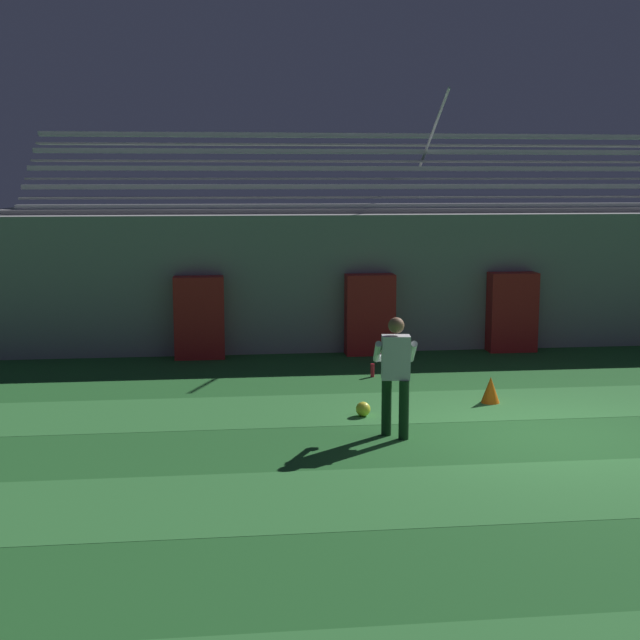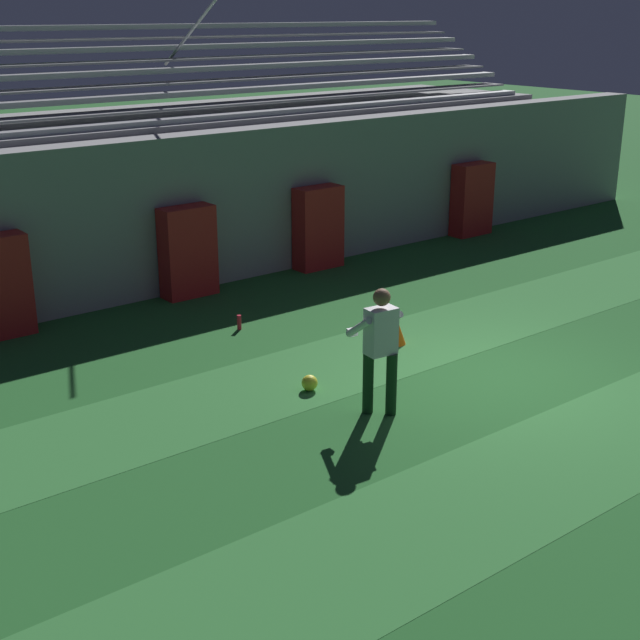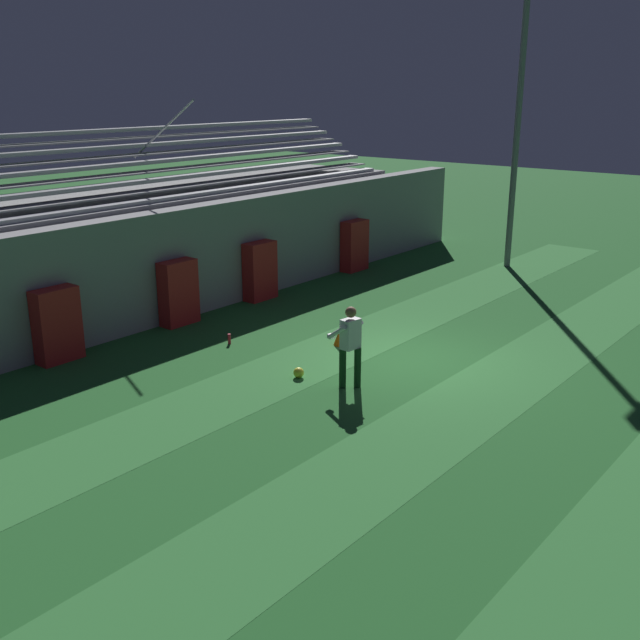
{
  "view_description": "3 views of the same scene",
  "coord_description": "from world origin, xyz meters",
  "px_view_note": "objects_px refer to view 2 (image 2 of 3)",
  "views": [
    {
      "loc": [
        -4.54,
        -11.54,
        3.51
      ],
      "look_at": [
        -3.09,
        0.82,
        1.54
      ],
      "focal_mm": 50.0,
      "sensor_mm": 36.0,
      "label": 1
    },
    {
      "loc": [
        -9.19,
        -7.54,
        4.9
      ],
      "look_at": [
        -2.19,
        1.28,
        0.96
      ],
      "focal_mm": 50.0,
      "sensor_mm": 36.0,
      "label": 2
    },
    {
      "loc": [
        -13.28,
        -8.09,
        5.72
      ],
      "look_at": [
        -2.31,
        0.75,
        1.32
      ],
      "focal_mm": 42.0,
      "sensor_mm": 36.0,
      "label": 3
    }
  ],
  "objects_px": {
    "goalkeeper": "(380,343)",
    "traffic_cone": "(397,331)",
    "padding_pillar_gate_left": "(188,252)",
    "soccer_ball": "(310,383)",
    "padding_pillar_far_right": "(472,199)",
    "padding_pillar_gate_right": "(318,228)",
    "water_bottle": "(239,322)"
  },
  "relations": [
    {
      "from": "soccer_ball",
      "to": "water_bottle",
      "type": "height_order",
      "value": "water_bottle"
    },
    {
      "from": "goalkeeper",
      "to": "soccer_ball",
      "type": "distance_m",
      "value": 1.41
    },
    {
      "from": "goalkeeper",
      "to": "padding_pillar_gate_right",
      "type": "bearing_deg",
      "value": 58.1
    },
    {
      "from": "padding_pillar_far_right",
      "to": "goalkeeper",
      "type": "height_order",
      "value": "goalkeeper"
    },
    {
      "from": "padding_pillar_gate_left",
      "to": "traffic_cone",
      "type": "distance_m",
      "value": 4.35
    },
    {
      "from": "padding_pillar_gate_left",
      "to": "soccer_ball",
      "type": "height_order",
      "value": "padding_pillar_gate_left"
    },
    {
      "from": "water_bottle",
      "to": "padding_pillar_far_right",
      "type": "bearing_deg",
      "value": 15.01
    },
    {
      "from": "padding_pillar_far_right",
      "to": "traffic_cone",
      "type": "bearing_deg",
      "value": -146.26
    },
    {
      "from": "goalkeeper",
      "to": "traffic_cone",
      "type": "distance_m",
      "value": 2.63
    },
    {
      "from": "padding_pillar_far_right",
      "to": "soccer_ball",
      "type": "distance_m",
      "value": 9.59
    },
    {
      "from": "padding_pillar_gate_left",
      "to": "goalkeeper",
      "type": "relative_size",
      "value": 0.98
    },
    {
      "from": "padding_pillar_gate_left",
      "to": "soccer_ball",
      "type": "relative_size",
      "value": 7.4
    },
    {
      "from": "padding_pillar_far_right",
      "to": "goalkeeper",
      "type": "relative_size",
      "value": 0.98
    },
    {
      "from": "padding_pillar_gate_right",
      "to": "traffic_cone",
      "type": "height_order",
      "value": "padding_pillar_gate_right"
    },
    {
      "from": "padding_pillar_far_right",
      "to": "soccer_ball",
      "type": "relative_size",
      "value": 7.4
    },
    {
      "from": "traffic_cone",
      "to": "water_bottle",
      "type": "height_order",
      "value": "traffic_cone"
    },
    {
      "from": "padding_pillar_gate_left",
      "to": "soccer_ball",
      "type": "bearing_deg",
      "value": -100.98
    },
    {
      "from": "soccer_ball",
      "to": "traffic_cone",
      "type": "height_order",
      "value": "traffic_cone"
    },
    {
      "from": "padding_pillar_gate_right",
      "to": "traffic_cone",
      "type": "bearing_deg",
      "value": -112.75
    },
    {
      "from": "soccer_ball",
      "to": "padding_pillar_gate_right",
      "type": "bearing_deg",
      "value": 50.52
    },
    {
      "from": "padding_pillar_far_right",
      "to": "padding_pillar_gate_left",
      "type": "bearing_deg",
      "value": 180.0
    },
    {
      "from": "padding_pillar_far_right",
      "to": "water_bottle",
      "type": "distance_m",
      "value": 8.03
    },
    {
      "from": "padding_pillar_gate_right",
      "to": "padding_pillar_far_right",
      "type": "height_order",
      "value": "same"
    },
    {
      "from": "padding_pillar_gate_left",
      "to": "traffic_cone",
      "type": "height_order",
      "value": "padding_pillar_gate_left"
    },
    {
      "from": "traffic_cone",
      "to": "padding_pillar_gate_left",
      "type": "bearing_deg",
      "value": 106.55
    },
    {
      "from": "soccer_ball",
      "to": "traffic_cone",
      "type": "distance_m",
      "value": 2.22
    },
    {
      "from": "padding_pillar_gate_left",
      "to": "padding_pillar_gate_right",
      "type": "height_order",
      "value": "same"
    },
    {
      "from": "goalkeeper",
      "to": "water_bottle",
      "type": "bearing_deg",
      "value": 84.69
    },
    {
      "from": "goalkeeper",
      "to": "traffic_cone",
      "type": "height_order",
      "value": "goalkeeper"
    },
    {
      "from": "soccer_ball",
      "to": "padding_pillar_far_right",
      "type": "bearing_deg",
      "value": 29.46
    },
    {
      "from": "padding_pillar_gate_left",
      "to": "padding_pillar_far_right",
      "type": "height_order",
      "value": "same"
    },
    {
      "from": "goalkeeper",
      "to": "water_bottle",
      "type": "xyz_separation_m",
      "value": [
        0.35,
        3.74,
        -0.83
      ]
    }
  ]
}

